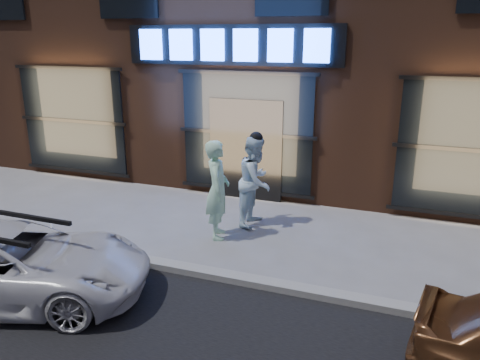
# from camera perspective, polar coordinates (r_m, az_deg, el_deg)

# --- Properties ---
(ground) EXTENTS (90.00, 90.00, 0.00)m
(ground) POSITION_cam_1_polar(r_m,az_deg,el_deg) (8.20, -8.74, -10.66)
(ground) COLOR slate
(ground) RESTS_ON ground
(curb) EXTENTS (60.00, 0.25, 0.12)m
(curb) POSITION_cam_1_polar(r_m,az_deg,el_deg) (8.17, -8.76, -10.28)
(curb) COLOR gray
(curb) RESTS_ON ground
(man_bowtie) EXTENTS (0.70, 0.83, 1.94)m
(man_bowtie) POSITION_cam_1_polar(r_m,az_deg,el_deg) (8.99, -2.76, -1.19)
(man_bowtie) COLOR #B9F3D6
(man_bowtie) RESTS_ON ground
(man_cap) EXTENTS (0.76, 0.95, 1.88)m
(man_cap) POSITION_cam_1_polar(r_m,az_deg,el_deg) (9.63, 1.93, -0.12)
(man_cap) COLOR silver
(man_cap) RESTS_ON ground
(white_suv) EXTENTS (4.39, 3.03, 1.11)m
(white_suv) POSITION_cam_1_polar(r_m,az_deg,el_deg) (7.82, -25.95, -9.21)
(white_suv) COLOR silver
(white_suv) RESTS_ON ground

